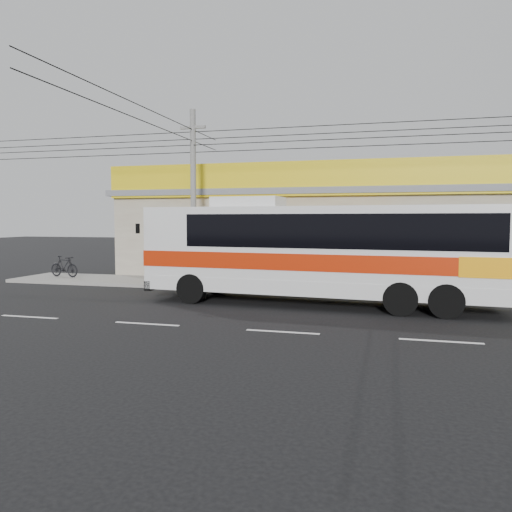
{
  "coord_description": "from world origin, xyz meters",
  "views": [
    {
      "loc": [
        2.7,
        -15.42,
        3.01
      ],
      "look_at": [
        -1.94,
        2.0,
        1.69
      ],
      "focal_mm": 35.0,
      "sensor_mm": 36.0,
      "label": 1
    }
  ],
  "objects_px": {
    "motorbike_dark": "(64,266)",
    "utility_pole": "(193,141)",
    "coach_bus": "(323,247)",
    "motorbike_red": "(233,270)"
  },
  "relations": [
    {
      "from": "utility_pole",
      "to": "coach_bus",
      "type": "bearing_deg",
      "value": -28.61
    },
    {
      "from": "motorbike_red",
      "to": "utility_pole",
      "type": "height_order",
      "value": "utility_pole"
    },
    {
      "from": "coach_bus",
      "to": "utility_pole",
      "type": "xyz_separation_m",
      "value": [
        -6.22,
        3.39,
        4.42
      ]
    },
    {
      "from": "coach_bus",
      "to": "utility_pole",
      "type": "relative_size",
      "value": 0.37
    },
    {
      "from": "motorbike_dark",
      "to": "utility_pole",
      "type": "relative_size",
      "value": 0.05
    },
    {
      "from": "coach_bus",
      "to": "motorbike_red",
      "type": "bearing_deg",
      "value": 140.46
    },
    {
      "from": "motorbike_red",
      "to": "utility_pole",
      "type": "bearing_deg",
      "value": 119.37
    },
    {
      "from": "motorbike_red",
      "to": "motorbike_dark",
      "type": "distance_m",
      "value": 8.7
    },
    {
      "from": "coach_bus",
      "to": "motorbike_red",
      "type": "height_order",
      "value": "coach_bus"
    },
    {
      "from": "motorbike_red",
      "to": "utility_pole",
      "type": "relative_size",
      "value": 0.06
    }
  ]
}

